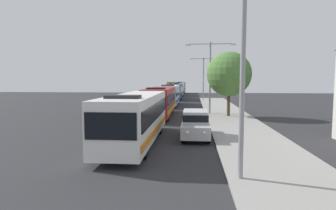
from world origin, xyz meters
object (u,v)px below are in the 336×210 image
(bus_lead, at_px, (136,116))
(roadside_tree, at_px, (229,74))
(bus_rear, at_px, (178,89))
(streetlamp_mid, at_px, (210,70))
(bus_second_in_line, at_px, (160,101))
(streetlamp_near, at_px, (243,47))
(bus_tail_end, at_px, (181,87))
(box_truck_oncoming, at_px, (171,86))
(streetlamp_far, at_px, (203,74))
(bus_fourth_in_line, at_px, (175,91))
(white_suv, at_px, (195,123))
(bus_middle, at_px, (170,94))

(bus_lead, xyz_separation_m, roadside_tree, (7.24, 12.94, 2.83))
(bus_rear, relative_size, streetlamp_mid, 1.37)
(bus_second_in_line, bearing_deg, bus_rear, 90.00)
(streetlamp_near, bearing_deg, roadside_tree, 84.56)
(bus_rear, relative_size, bus_tail_end, 0.98)
(bus_tail_end, xyz_separation_m, box_truck_oncoming, (-3.30, 8.45, 0.01))
(bus_lead, xyz_separation_m, streetlamp_far, (5.40, 36.36, 3.22))
(roadside_tree, bearing_deg, streetlamp_mid, 132.53)
(box_truck_oncoming, xyz_separation_m, streetlamp_near, (8.70, -78.46, 3.53))
(streetlamp_mid, relative_size, streetlamp_far, 1.02)
(bus_fourth_in_line, bearing_deg, streetlamp_near, -83.15)
(box_truck_oncoming, distance_m, streetlamp_near, 79.02)
(bus_tail_end, xyz_separation_m, streetlamp_near, (5.40, -70.00, 3.54))
(bus_second_in_line, height_order, white_suv, bus_second_in_line)
(bus_middle, height_order, white_suv, bus_middle)
(bus_middle, bearing_deg, roadside_tree, -60.00)
(bus_fourth_in_line, distance_m, streetlamp_far, 6.64)
(bus_fourth_in_line, relative_size, roadside_tree, 1.56)
(bus_second_in_line, height_order, streetlamp_far, streetlamp_far)
(bus_fourth_in_line, xyz_separation_m, streetlamp_near, (5.40, -44.96, 3.54))
(bus_fourth_in_line, relative_size, bus_rear, 0.96)
(box_truck_oncoming, xyz_separation_m, roadside_tree, (10.55, -59.07, 2.82))
(white_suv, distance_m, box_truck_oncoming, 70.59)
(streetlamp_near, height_order, streetlamp_far, streetlamp_near)
(bus_lead, distance_m, streetlamp_far, 36.90)
(bus_tail_end, height_order, roadside_tree, roadside_tree)
(streetlamp_mid, bearing_deg, bus_second_in_line, -159.82)
(box_truck_oncoming, xyz_separation_m, streetlamp_mid, (8.70, -57.05, 3.31))
(bus_second_in_line, height_order, streetlamp_near, streetlamp_near)
(bus_second_in_line, bearing_deg, box_truck_oncoming, 93.20)
(streetlamp_far, bearing_deg, white_suv, -92.81)
(streetlamp_far, bearing_deg, box_truck_oncoming, 103.71)
(streetlamp_far, bearing_deg, roadside_tree, -85.49)
(bus_rear, bearing_deg, white_suv, -85.69)
(bus_second_in_line, distance_m, box_truck_oncoming, 59.13)
(bus_rear, bearing_deg, roadside_tree, -79.19)
(bus_fourth_in_line, relative_size, bus_tail_end, 0.95)
(bus_middle, height_order, box_truck_oncoming, bus_middle)
(streetlamp_far, relative_size, roadside_tree, 1.17)
(streetlamp_mid, relative_size, roadside_tree, 1.18)
(bus_middle, relative_size, streetlamp_near, 1.27)
(bus_lead, relative_size, roadside_tree, 1.70)
(bus_second_in_line, height_order, streetlamp_mid, streetlamp_mid)
(box_truck_oncoming, distance_m, streetlamp_far, 36.84)
(streetlamp_mid, bearing_deg, streetlamp_near, -90.00)
(bus_rear, relative_size, streetlamp_far, 1.39)
(bus_middle, bearing_deg, streetlamp_near, -80.41)
(bus_tail_end, relative_size, white_suv, 2.41)
(bus_lead, xyz_separation_m, box_truck_oncoming, (-3.30, 72.01, 0.01))
(bus_lead, distance_m, roadside_tree, 15.10)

